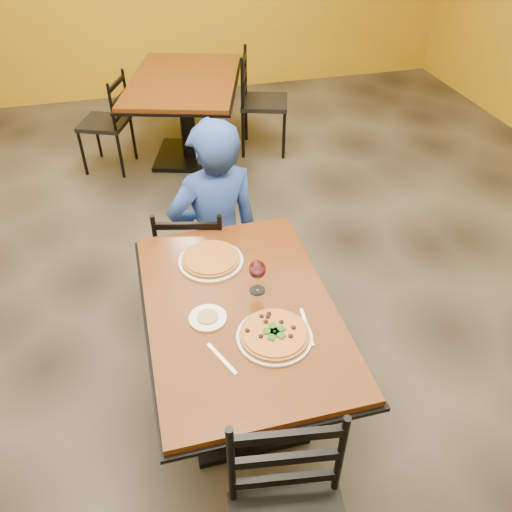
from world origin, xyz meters
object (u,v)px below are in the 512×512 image
object	(u,v)px
table_second	(185,99)
side_plate	(208,318)
chair_second_left	(104,123)
diner	(214,209)
table_main	(241,337)
chair_second_right	(265,103)
pizza_main	(274,334)
chair_main_far	(194,258)
pizza_far	(211,259)
plate_main	(274,337)
plate_far	(211,261)

from	to	relation	value
table_second	side_plate	distance (m)	2.88
chair_second_left	side_plate	distance (m)	2.91
diner	side_plate	bearing A→B (deg)	69.10
table_main	chair_second_right	xyz separation A→B (m)	(0.88, 2.82, -0.10)
chair_second_right	pizza_main	world-z (taller)	chair_second_right
chair_main_far	pizza_far	size ratio (longest dim) A/B	2.99
chair_main_far	pizza_main	world-z (taller)	chair_main_far
plate_main	pizza_main	distance (m)	0.02
chair_main_far	pizza_main	xyz separation A→B (m)	(0.19, -1.00, 0.35)
table_second	chair_second_left	bearing A→B (deg)	180.00
chair_second_right	table_main	bearing A→B (deg)	-179.58
chair_second_left	side_plate	world-z (taller)	chair_second_left
pizza_main	chair_second_left	bearing A→B (deg)	102.30
table_main	diner	distance (m)	1.02
pizza_main	side_plate	size ratio (longest dim) A/B	1.77
table_second	side_plate	xyz separation A→B (m)	(-0.30, -2.86, 0.19)
chair_second_left	diner	xyz separation A→B (m)	(0.64, -1.81, 0.17)
pizza_main	table_second	bearing A→B (deg)	88.86
chair_second_right	plate_far	xyz separation A→B (m)	(-0.94, -2.49, 0.30)
chair_second_right	pizza_main	bearing A→B (deg)	-176.81
table_main	chair_second_left	world-z (taller)	chair_second_left
table_main	diner	bearing A→B (deg)	86.10
table_main	chair_second_left	distance (m)	2.88
table_main	pizza_main	bearing A→B (deg)	-65.98
chair_second_right	pizza_far	distance (m)	2.68
table_main	plate_far	xyz separation A→B (m)	(-0.07, 0.33, 0.20)
chair_second_left	chair_second_right	size ratio (longest dim) A/B	0.91
chair_main_far	plate_far	size ratio (longest dim) A/B	2.70
pizza_far	plate_far	bearing A→B (deg)	0.00
table_second	side_plate	bearing A→B (deg)	-96.05
table_main	plate_far	bearing A→B (deg)	101.64
table_second	chair_main_far	xyz separation A→B (m)	(-0.25, -2.03, -0.14)
chair_second_right	side_plate	distance (m)	3.05
diner	plate_main	xyz separation A→B (m)	(0.02, -1.23, 0.17)
pizza_main	pizza_far	bearing A→B (deg)	106.65
chair_main_far	diner	distance (m)	0.33
chair_main_far	diner	bearing A→B (deg)	-113.37
table_second	plate_main	world-z (taller)	plate_main
pizza_far	diner	bearing A→B (deg)	78.70
table_main	diner	size ratio (longest dim) A/B	1.05
chair_main_far	chair_second_left	size ratio (longest dim) A/B	1.00
plate_far	plate_main	bearing A→B (deg)	-73.35
diner	plate_far	xyz separation A→B (m)	(-0.14, -0.69, 0.17)
diner	pizza_main	xyz separation A→B (m)	(0.02, -1.23, 0.19)
chair_second_right	pizza_main	size ratio (longest dim) A/B	3.23
chair_second_right	pizza_main	distance (m)	3.15
table_second	side_plate	size ratio (longest dim) A/B	9.80
plate_far	pizza_far	size ratio (longest dim) A/B	1.11
plate_main	side_plate	world-z (taller)	same
table_main	pizza_main	size ratio (longest dim) A/B	4.33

